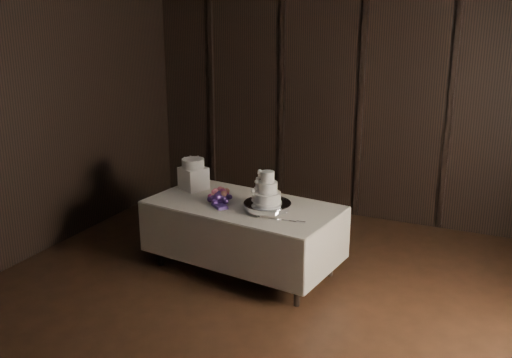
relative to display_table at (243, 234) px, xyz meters
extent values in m
cube|color=black|center=(0.65, -1.32, -0.44)|extent=(6.04, 7.04, 0.04)
cube|color=black|center=(0.65, 2.20, 1.08)|extent=(6.04, 0.04, 3.04)
cube|color=#EFE7CF|center=(0.00, 0.00, 0.34)|extent=(2.09, 1.27, 0.01)
cube|color=white|center=(0.00, 0.00, -0.06)|extent=(1.92, 1.13, 0.71)
cylinder|color=silver|center=(0.32, -0.10, 0.39)|extent=(0.56, 0.56, 0.09)
cylinder|color=white|center=(0.32, -0.10, 0.49)|extent=(0.27, 0.27, 0.11)
cylinder|color=white|center=(0.32, -0.10, 0.60)|extent=(0.20, 0.20, 0.11)
cylinder|color=white|center=(0.32, -0.10, 0.71)|extent=(0.14, 0.14, 0.11)
cube|color=white|center=(-0.73, 0.23, 0.47)|extent=(0.34, 0.34, 0.25)
cylinder|color=white|center=(-0.73, 0.23, 0.64)|extent=(0.32, 0.32, 0.10)
cube|color=silver|center=(0.56, -0.28, 0.35)|extent=(0.37, 0.06, 0.01)
camera|label=1|loc=(2.49, -5.05, 2.31)|focal=40.00mm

